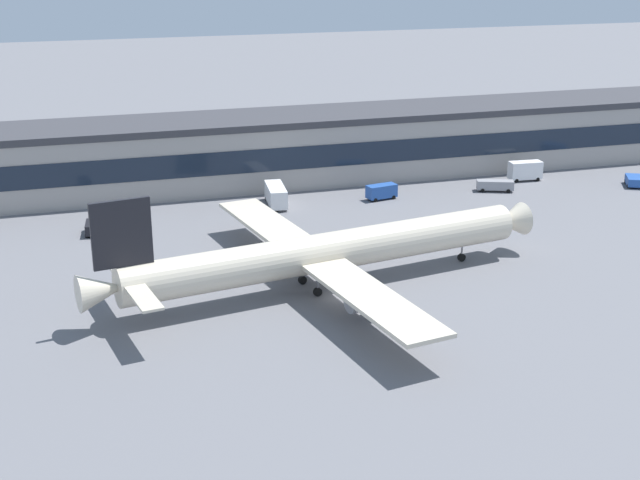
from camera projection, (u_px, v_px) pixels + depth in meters
name	position (u px, v px, depth m)	size (l,w,h in m)	color
ground_plane	(339.00, 298.00, 109.32)	(600.00, 600.00, 0.00)	slate
terminal_building	(245.00, 150.00, 157.57)	(203.54, 16.27, 12.33)	#9E9993
airliner	(322.00, 253.00, 111.08)	(62.50, 54.21, 15.13)	beige
follow_me_car	(92.00, 227.00, 132.45)	(2.40, 4.58, 1.85)	black
fuel_truck	(276.00, 195.00, 146.05)	(3.65, 8.64, 3.35)	white
belt_loader	(494.00, 185.00, 154.48)	(6.69, 4.16, 1.95)	gray
pushback_tractor	(634.00, 180.00, 157.80)	(4.51, 5.46, 1.75)	#2651A5
crew_van	(381.00, 191.00, 149.65)	(5.52, 3.12, 2.55)	#2651A5
stair_truck	(525.00, 170.00, 161.00)	(6.15, 2.80, 3.55)	white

